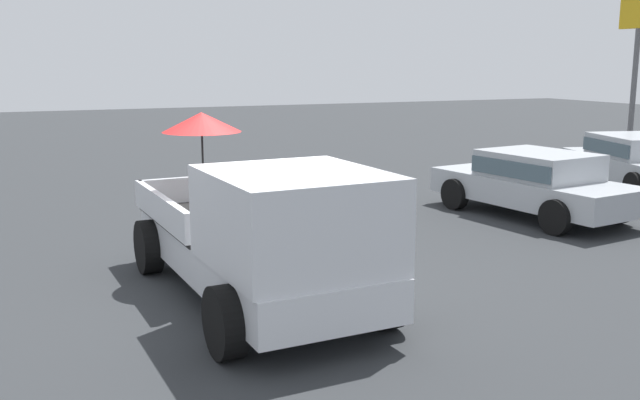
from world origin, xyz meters
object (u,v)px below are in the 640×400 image
object	(u,v)px
pickup_truck_main	(263,234)
motel_sign	(637,48)
parked_sedan_near	(535,181)
parked_sedan_far	(637,159)

from	to	relation	value
pickup_truck_main	motel_sign	bearing A→B (deg)	115.25
parked_sedan_near	pickup_truck_main	bearing A→B (deg)	105.57
parked_sedan_near	motel_sign	xyz separation A→B (m)	(-4.60, 7.46, 2.76)
pickup_truck_main	motel_sign	xyz separation A→B (m)	(-7.56, 14.30, 2.53)
parked_sedan_near	parked_sedan_far	world-z (taller)	same
parked_sedan_near	motel_sign	bearing A→B (deg)	-66.15
parked_sedan_near	motel_sign	world-z (taller)	motel_sign
parked_sedan_near	parked_sedan_far	distance (m)	4.66
pickup_truck_main	motel_sign	world-z (taller)	motel_sign
pickup_truck_main	parked_sedan_far	world-z (taller)	pickup_truck_main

